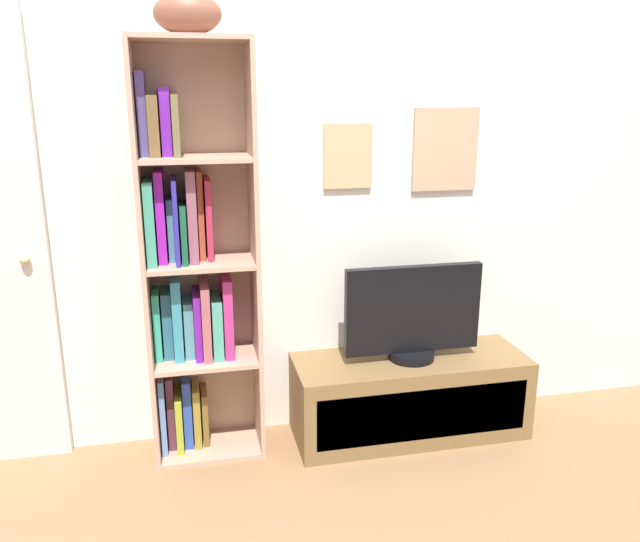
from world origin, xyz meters
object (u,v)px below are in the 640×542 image
Objects in this scene: tv_stand at (410,396)px; television at (413,314)px; bookshelf at (191,273)px; football at (188,14)px.

tv_stand is 1.71× the size of television.
bookshelf is 1.63× the size of tv_stand.
bookshelf is at bearing 174.80° from television.
bookshelf is at bearing 142.51° from football.
football reaches higher than tv_stand.
football reaches higher than television.
football is (0.05, -0.03, 1.06)m from bookshelf.
television is (1.01, -0.09, -0.24)m from bookshelf.
television is at bearing -3.39° from football.
television reaches higher than tv_stand.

